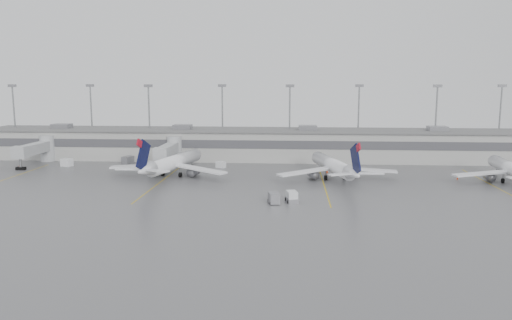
{
  "coord_description": "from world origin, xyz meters",
  "views": [
    {
      "loc": [
        10.61,
        -79.77,
        21.45
      ],
      "look_at": [
        3.15,
        24.0,
        5.0
      ],
      "focal_mm": 35.0,
      "sensor_mm": 36.0,
      "label": 1
    }
  ],
  "objects": [
    {
      "name": "cone_b",
      "position": [
        -20.12,
        35.61,
        0.33
      ],
      "size": [
        0.41,
        0.41,
        0.65
      ],
      "primitive_type": "cone",
      "color": "#EE3605",
      "rests_on": "ground"
    },
    {
      "name": "light_masts",
      "position": [
        0.0,
        63.75,
        12.03
      ],
      "size": [
        142.4,
        8.0,
        20.6
      ],
      "color": "gray",
      "rests_on": "ground"
    },
    {
      "name": "gse_uld_c",
      "position": [
        21.95,
        40.52,
        0.85
      ],
      "size": [
        2.61,
        1.93,
        1.7
      ],
      "primitive_type": "cube",
      "rotation": [
        0.0,
        0.0,
        0.14
      ],
      "color": "silver",
      "rests_on": "ground"
    },
    {
      "name": "cone_c",
      "position": [
        19.11,
        37.49,
        0.38
      ],
      "size": [
        0.48,
        0.48,
        0.76
      ],
      "primitive_type": "cone",
      "color": "#EE3605",
      "rests_on": "ground"
    },
    {
      "name": "cone_d",
      "position": [
        47.29,
        31.29,
        0.32
      ],
      "size": [
        0.41,
        0.41,
        0.64
      ],
      "primitive_type": "cone",
      "color": "#EE3605",
      "rests_on": "ground"
    },
    {
      "name": "baggage_cart",
      "position": [
        7.58,
        6.53,
        1.02
      ],
      "size": [
        2.37,
        3.34,
        1.95
      ],
      "rotation": [
        0.0,
        0.0,
        0.23
      ],
      "color": "slate",
      "rests_on": "ground"
    },
    {
      "name": "jet_mid_left",
      "position": [
        -16.41,
        30.36,
        3.2
      ],
      "size": [
        27.72,
        31.41,
        10.3
      ],
      "rotation": [
        0.0,
        0.0,
        -0.22
      ],
      "color": "white",
      "rests_on": "ground"
    },
    {
      "name": "jet_mid_right",
      "position": [
        20.1,
        29.42,
        3.07
      ],
      "size": [
        26.39,
        29.94,
        9.86
      ],
      "rotation": [
        0.0,
        0.0,
        0.25
      ],
      "color": "white",
      "rests_on": "ground"
    },
    {
      "name": "gse_uld_b",
      "position": [
        -7.04,
        42.52,
        0.79
      ],
      "size": [
        2.65,
        2.27,
        1.59
      ],
      "primitive_type": "cube",
      "rotation": [
        0.0,
        0.0,
        -0.41
      ],
      "color": "silver",
      "rests_on": "ground"
    },
    {
      "name": "gse_loader",
      "position": [
        -32.4,
        47.09,
        0.97
      ],
      "size": [
        2.88,
        3.59,
        1.95
      ],
      "primitive_type": "cube",
      "rotation": [
        0.0,
        0.0,
        -0.34
      ],
      "color": "slate",
      "rests_on": "ground"
    },
    {
      "name": "ground",
      "position": [
        0.0,
        0.0,
        0.0
      ],
      "size": [
        260.0,
        260.0,
        0.0
      ],
      "primitive_type": "plane",
      "color": "#4B4B4E",
      "rests_on": "ground"
    },
    {
      "name": "stand_markings",
      "position": [
        -0.0,
        24.0,
        0.01
      ],
      "size": [
        105.25,
        40.0,
        0.01
      ],
      "color": "#C9A30B",
      "rests_on": "ground"
    },
    {
      "name": "gse_uld_a",
      "position": [
        -46.6,
        41.92,
        0.97
      ],
      "size": [
        3.16,
        2.57,
        1.94
      ],
      "primitive_type": "cube",
      "rotation": [
        0.0,
        0.0,
        -0.31
      ],
      "color": "silver",
      "rests_on": "ground"
    },
    {
      "name": "jet_bridge_left",
      "position": [
        -55.5,
        45.72,
        3.87
      ],
      "size": [
        4.0,
        17.2,
        7.0
      ],
      "color": "#9FA2A4",
      "rests_on": "ground"
    },
    {
      "name": "terminal",
      "position": [
        -0.01,
        57.98,
        4.17
      ],
      "size": [
        152.0,
        17.0,
        9.45
      ],
      "color": "#A0A09B",
      "rests_on": "ground"
    },
    {
      "name": "jet_bridge_right",
      "position": [
        -20.5,
        45.72,
        3.87
      ],
      "size": [
        4.0,
        17.2,
        7.0
      ],
      "color": "#9FA2A4",
      "rests_on": "ground"
    },
    {
      "name": "baggage_tug",
      "position": [
        10.78,
        7.73,
        0.78
      ],
      "size": [
        2.6,
        3.44,
        1.99
      ],
      "rotation": [
        0.0,
        0.0,
        0.23
      ],
      "color": "silver",
      "rests_on": "ground"
    },
    {
      "name": "cone_a",
      "position": [
        -57.77,
        39.29,
        0.34
      ],
      "size": [
        0.43,
        0.43,
        0.68
      ],
      "primitive_type": "cone",
      "color": "#EE3605",
      "rests_on": "ground"
    }
  ]
}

